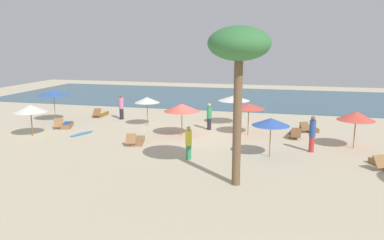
# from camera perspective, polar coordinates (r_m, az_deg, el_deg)

# --- Properties ---
(ground_plane) EXTENTS (60.00, 60.00, 0.00)m
(ground_plane) POSITION_cam_1_polar(r_m,az_deg,el_deg) (23.78, 0.09, -2.45)
(ground_plane) COLOR beige
(ocean_water) EXTENTS (48.00, 16.00, 0.06)m
(ocean_water) POSITION_cam_1_polar(r_m,az_deg,el_deg) (40.19, 5.86, 3.37)
(ocean_water) COLOR #3D6075
(ocean_water) RESTS_ON ground_plane
(umbrella_0) EXTENTS (1.75, 1.75, 2.03)m
(umbrella_0) POSITION_cam_1_polar(r_m,az_deg,el_deg) (26.58, -6.76, 3.01)
(umbrella_0) COLOR olive
(umbrella_0) RESTS_ON ground_plane
(umbrella_1) EXTENTS (2.24, 2.24, 2.02)m
(umbrella_1) POSITION_cam_1_polar(r_m,az_deg,el_deg) (23.63, -1.54, 1.87)
(umbrella_1) COLOR olive
(umbrella_1) RESTS_ON ground_plane
(umbrella_2) EXTENTS (1.91, 1.91, 2.04)m
(umbrella_2) POSITION_cam_1_polar(r_m,az_deg,el_deg) (19.56, 11.76, -0.27)
(umbrella_2) COLOR brown
(umbrella_2) RESTS_ON ground_plane
(umbrella_3) EXTENTS (2.02, 2.02, 2.08)m
(umbrella_3) POSITION_cam_1_polar(r_m,az_deg,el_deg) (22.57, 23.41, 0.57)
(umbrella_3) COLOR olive
(umbrella_3) RESTS_ON ground_plane
(umbrella_4) EXTENTS (2.19, 2.19, 2.27)m
(umbrella_4) POSITION_cam_1_polar(r_m,az_deg,el_deg) (29.54, -20.07, 3.80)
(umbrella_4) COLOR brown
(umbrella_4) RESTS_ON ground_plane
(umbrella_5) EXTENTS (2.23, 2.23, 2.09)m
(umbrella_5) POSITION_cam_1_polar(r_m,az_deg,el_deg) (26.94, 6.32, 3.29)
(umbrella_5) COLOR olive
(umbrella_5) RESTS_ON ground_plane
(umbrella_6) EXTENTS (2.05, 2.05, 1.98)m
(umbrella_6) POSITION_cam_1_polar(r_m,az_deg,el_deg) (25.55, -23.09, 1.60)
(umbrella_6) COLOR brown
(umbrella_6) RESTS_ON ground_plane
(umbrella_7) EXTENTS (2.01, 2.01, 2.02)m
(umbrella_7) POSITION_cam_1_polar(r_m,az_deg,el_deg) (24.07, 8.51, 2.09)
(umbrella_7) COLOR brown
(umbrella_7) RESTS_ON ground_plane
(lounger_0) EXTENTS (0.87, 1.77, 0.69)m
(lounger_0) POSITION_cam_1_polar(r_m,az_deg,el_deg) (24.37, 15.05, -2.08)
(lounger_0) COLOR brown
(lounger_0) RESTS_ON ground_plane
(lounger_1) EXTENTS (1.28, 1.77, 0.70)m
(lounger_1) POSITION_cam_1_polar(r_m,az_deg,el_deg) (26.27, 17.12, -1.22)
(lounger_1) COLOR brown
(lounger_1) RESTS_ON ground_plane
(lounger_2) EXTENTS (1.30, 1.75, 0.71)m
(lounger_2) POSITION_cam_1_polar(r_m,az_deg,el_deg) (20.13, 26.85, -5.87)
(lounger_2) COLOR olive
(lounger_2) RESTS_ON ground_plane
(lounger_3) EXTENTS (0.63, 1.68, 0.72)m
(lounger_3) POSITION_cam_1_polar(r_m,az_deg,el_deg) (31.00, -13.54, 0.89)
(lounger_3) COLOR brown
(lounger_3) RESTS_ON ground_plane
(lounger_4) EXTENTS (0.97, 1.77, 0.70)m
(lounger_4) POSITION_cam_1_polar(r_m,az_deg,el_deg) (22.28, -8.18, -3.09)
(lounger_4) COLOR olive
(lounger_4) RESTS_ON ground_plane
(lounger_5) EXTENTS (1.12, 1.73, 0.74)m
(lounger_5) POSITION_cam_1_polar(r_m,az_deg,el_deg) (27.55, -18.33, -0.71)
(lounger_5) COLOR olive
(lounger_5) RESTS_ON ground_plane
(person_0) EXTENTS (0.34, 0.34, 1.69)m
(person_0) POSITION_cam_1_polar(r_m,az_deg,el_deg) (19.00, -0.51, -3.42)
(person_0) COLOR #338C59
(person_0) RESTS_ON ground_plane
(person_1) EXTENTS (0.46, 0.46, 1.79)m
(person_1) POSITION_cam_1_polar(r_m,az_deg,el_deg) (25.39, 2.61, 0.55)
(person_1) COLOR #26262D
(person_1) RESTS_ON ground_plane
(person_2) EXTENTS (0.46, 0.46, 1.90)m
(person_2) POSITION_cam_1_polar(r_m,az_deg,el_deg) (29.27, -10.56, 1.96)
(person_2) COLOR #26262D
(person_2) RESTS_ON ground_plane
(person_3) EXTENTS (0.39, 0.39, 1.96)m
(person_3) POSITION_cam_1_polar(r_m,az_deg,el_deg) (21.20, 17.60, -1.97)
(person_3) COLOR #BF3338
(person_3) RESTS_ON ground_plane
(palm_1) EXTENTS (2.45, 2.45, 6.42)m
(palm_1) POSITION_cam_1_polar(r_m,az_deg,el_deg) (15.00, 7.07, 10.49)
(palm_1) COLOR brown
(palm_1) RESTS_ON ground_plane
(surfboard) EXTENTS (1.03, 1.86, 0.07)m
(surfboard) POSITION_cam_1_polar(r_m,az_deg,el_deg) (25.29, -16.23, -1.98)
(surfboard) COLOR #338CCC
(surfboard) RESTS_ON ground_plane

